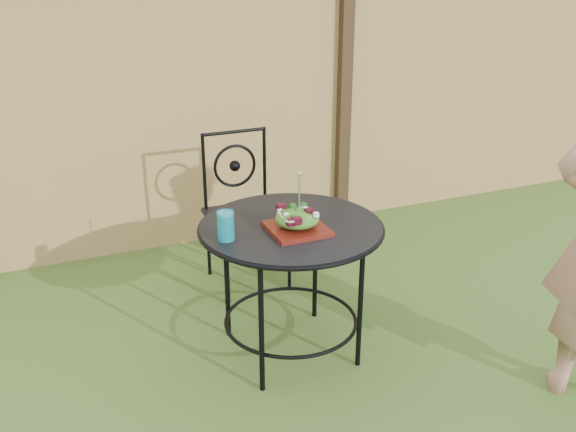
% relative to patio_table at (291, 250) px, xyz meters
% --- Properties ---
extents(fence, '(8.00, 0.12, 1.90)m').
position_rel_patio_table_xyz_m(fence, '(-0.22, 1.57, 0.36)').
color(fence, tan).
rests_on(fence, ground).
extents(patio_table, '(0.92, 0.92, 0.72)m').
position_rel_patio_table_xyz_m(patio_table, '(0.00, 0.00, 0.00)').
color(patio_table, black).
rests_on(patio_table, ground).
extents(patio_chair, '(0.46, 0.46, 0.95)m').
position_rel_patio_table_xyz_m(patio_chair, '(0.05, 0.86, -0.08)').
color(patio_chair, black).
rests_on(patio_chair, ground).
extents(salad_plate, '(0.27, 0.27, 0.02)m').
position_rel_patio_table_xyz_m(salad_plate, '(-0.00, -0.08, 0.15)').
color(salad_plate, '#4D110B').
rests_on(salad_plate, patio_table).
extents(salad, '(0.21, 0.21, 0.08)m').
position_rel_patio_table_xyz_m(salad, '(-0.00, -0.08, 0.20)').
color(salad, '#235614').
rests_on(salad, salad_plate).
extents(fork, '(0.01, 0.01, 0.18)m').
position_rel_patio_table_xyz_m(fork, '(0.01, -0.08, 0.33)').
color(fork, silver).
rests_on(fork, salad).
extents(drinking_glass, '(0.08, 0.08, 0.14)m').
position_rel_patio_table_xyz_m(drinking_glass, '(-0.35, -0.05, 0.21)').
color(drinking_glass, '#0D869B').
rests_on(drinking_glass, patio_table).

